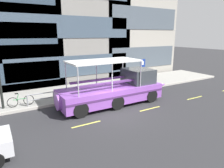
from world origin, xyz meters
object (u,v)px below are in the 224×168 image
(parking_sign, at_px, (142,68))
(leaned_bicycle, at_px, (21,101))
(pedestrian_near_bow, at_px, (129,75))
(duck_tour_boat, at_px, (117,89))

(parking_sign, relative_size, leaned_bicycle, 1.48)
(leaned_bicycle, distance_m, pedestrian_near_bow, 9.93)
(parking_sign, xyz_separation_m, leaned_bicycle, (-10.90, -0.21, -1.37))
(duck_tour_boat, bearing_deg, leaned_bicycle, 159.16)
(leaned_bicycle, relative_size, duck_tour_boat, 0.18)
(leaned_bicycle, height_order, pedestrian_near_bow, pedestrian_near_bow)
(parking_sign, relative_size, duck_tour_boat, 0.27)
(parking_sign, height_order, duck_tour_boat, duck_tour_boat)
(leaned_bicycle, relative_size, pedestrian_near_bow, 1.02)
(pedestrian_near_bow, bearing_deg, parking_sign, -35.65)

